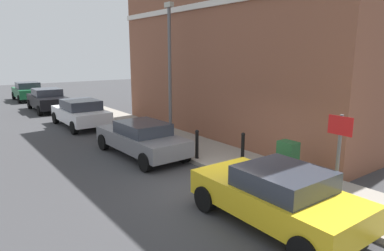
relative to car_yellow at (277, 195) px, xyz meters
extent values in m
plane|color=#38383A|center=(0.24, 2.38, -0.72)|extent=(80.00, 80.00, 0.00)
cube|color=gray|center=(2.25, 8.38, -0.64)|extent=(2.38, 30.00, 0.15)
cube|color=brown|center=(6.54, 7.13, 4.10)|extent=(6.20, 13.51, 9.64)
cube|color=silver|center=(3.40, 7.13, 5.04)|extent=(0.12, 13.51, 0.24)
cube|color=gold|center=(0.00, 0.04, -0.09)|extent=(1.88, 3.97, 0.60)
cube|color=#2D333D|center=(0.00, -0.16, 0.42)|extent=(1.64, 1.79, 0.46)
cylinder|color=black|center=(-0.86, 1.48, -0.40)|extent=(0.23, 0.64, 0.64)
cylinder|color=black|center=(0.88, 1.46, -0.40)|extent=(0.23, 0.64, 0.64)
cylinder|color=black|center=(0.86, -1.39, -0.40)|extent=(0.23, 0.64, 0.64)
cube|color=slate|center=(0.10, 6.53, -0.11)|extent=(1.79, 4.43, 0.57)
cube|color=#2D333D|center=(0.10, 6.37, 0.38)|extent=(1.52, 1.97, 0.45)
cylinder|color=black|center=(-0.73, 8.15, -0.40)|extent=(0.24, 0.65, 0.64)
cylinder|color=black|center=(0.84, 8.20, -0.40)|extent=(0.24, 0.65, 0.64)
cylinder|color=black|center=(-0.64, 4.87, -0.40)|extent=(0.24, 0.65, 0.64)
cylinder|color=black|center=(0.93, 4.91, -0.40)|extent=(0.24, 0.65, 0.64)
cube|color=silver|center=(0.05, 13.13, -0.08)|extent=(1.85, 4.27, 0.63)
cube|color=#2D333D|center=(0.05, 12.95, 0.47)|extent=(1.62, 2.08, 0.51)
cylinder|color=black|center=(-0.81, 14.71, -0.40)|extent=(0.22, 0.64, 0.64)
cylinder|color=black|center=(0.92, 14.71, -0.40)|extent=(0.22, 0.64, 0.64)
cylinder|color=black|center=(-0.82, 11.55, -0.40)|extent=(0.22, 0.64, 0.64)
cylinder|color=black|center=(0.92, 11.55, -0.40)|extent=(0.22, 0.64, 0.64)
cube|color=black|center=(-0.01, 19.42, -0.05)|extent=(1.97, 4.45, 0.70)
cube|color=#2D333D|center=(-0.01, 19.45, 0.53)|extent=(1.68, 2.01, 0.50)
cylinder|color=black|center=(-0.83, 21.10, -0.40)|extent=(0.24, 0.65, 0.64)
cylinder|color=black|center=(0.91, 21.05, -0.40)|extent=(0.24, 0.65, 0.64)
cylinder|color=black|center=(-0.93, 17.80, -0.40)|extent=(0.24, 0.65, 0.64)
cylinder|color=black|center=(0.82, 17.75, -0.40)|extent=(0.24, 0.65, 0.64)
cube|color=#195933|center=(0.03, 25.80, -0.06)|extent=(1.92, 3.95, 0.68)
cube|color=#2D333D|center=(0.02, 25.56, 0.53)|extent=(1.65, 1.83, 0.53)
cylinder|color=black|center=(-0.81, 27.22, -0.40)|extent=(0.23, 0.64, 0.64)
cylinder|color=black|center=(0.92, 27.18, -0.40)|extent=(0.23, 0.64, 0.64)
cylinder|color=black|center=(-0.87, 24.41, -0.40)|extent=(0.23, 0.64, 0.64)
cylinder|color=black|center=(0.87, 24.37, -0.40)|extent=(0.23, 0.64, 0.64)
cube|color=#1E4C28|center=(2.20, 1.43, 0.01)|extent=(0.40, 0.55, 1.15)
cube|color=#333333|center=(2.20, 1.43, -0.53)|extent=(0.46, 0.61, 0.08)
cylinder|color=black|center=(2.30, 3.37, -0.09)|extent=(0.12, 0.12, 0.95)
sphere|color=black|center=(2.30, 3.37, 0.40)|extent=(0.14, 0.14, 0.14)
cylinder|color=black|center=(1.31, 4.64, -0.09)|extent=(0.12, 0.12, 0.95)
sphere|color=black|center=(1.31, 4.64, 0.40)|extent=(0.14, 0.14, 0.14)
cylinder|color=#59595B|center=(1.49, -0.51, 0.58)|extent=(0.08, 0.08, 2.30)
cube|color=white|center=(1.47, -0.51, 1.48)|extent=(0.03, 0.56, 0.40)
cube|color=red|center=(1.46, -0.51, 1.48)|extent=(0.01, 0.60, 0.44)
cylinder|color=#59595B|center=(2.29, 7.86, 2.18)|extent=(0.14, 0.14, 5.50)
cube|color=#A5A599|center=(2.29, 7.86, 5.05)|extent=(0.20, 0.44, 0.20)
camera|label=1|loc=(-5.75, -4.56, 3.09)|focal=31.82mm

